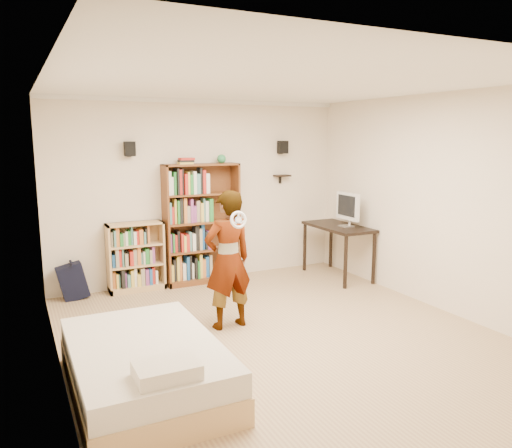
{
  "coord_description": "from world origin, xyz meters",
  "views": [
    {
      "loc": [
        -2.54,
        -4.55,
        2.17
      ],
      "look_at": [
        -0.01,
        0.6,
        1.16
      ],
      "focal_mm": 35.0,
      "sensor_mm": 36.0,
      "label": 1
    }
  ],
  "objects": [
    {
      "name": "tall_bookshelf",
      "position": [
        -0.05,
        2.34,
        0.89
      ],
      "size": [
        1.12,
        0.33,
        1.78
      ],
      "primitive_type": null,
      "color": "brown",
      "rests_on": "ground"
    },
    {
      "name": "speaker_right",
      "position": [
        1.35,
        2.4,
        2.0
      ],
      "size": [
        0.14,
        0.12,
        0.2
      ],
      "primitive_type": "cube",
      "color": "black",
      "rests_on": "room_shell"
    },
    {
      "name": "daybed",
      "position": [
        -1.63,
        -0.53,
        0.27
      ],
      "size": [
        1.2,
        1.85,
        0.55
      ],
      "primitive_type": null,
      "color": "silver",
      "rests_on": "ground"
    },
    {
      "name": "wii_wheel",
      "position": [
        -0.41,
        0.2,
        1.3
      ],
      "size": [
        0.19,
        0.07,
        0.19
      ],
      "primitive_type": "torus",
      "rotation": [
        1.36,
        0.0,
        0.0
      ],
      "color": "silver",
      "rests_on": "person"
    },
    {
      "name": "wall_shelf",
      "position": [
        1.35,
        2.41,
        1.55
      ],
      "size": [
        0.25,
        0.16,
        0.02
      ],
      "primitive_type": "cube",
      "color": "black",
      "rests_on": "room_shell"
    },
    {
      "name": "low_bookshelf",
      "position": [
        -1.04,
        2.35,
        0.49
      ],
      "size": [
        0.78,
        0.29,
        0.98
      ],
      "primitive_type": null,
      "color": "tan",
      "rests_on": "ground"
    },
    {
      "name": "person",
      "position": [
        -0.41,
        0.5,
        0.79
      ],
      "size": [
        0.61,
        0.43,
        1.59
      ],
      "primitive_type": "imported",
      "rotation": [
        0.0,
        0.0,
        3.24
      ],
      "color": "black",
      "rests_on": "ground"
    },
    {
      "name": "speaker_left",
      "position": [
        -1.05,
        2.4,
        2.0
      ],
      "size": [
        0.14,
        0.12,
        0.2
      ],
      "primitive_type": "cube",
      "color": "black",
      "rests_on": "room_shell"
    },
    {
      "name": "computer_desk",
      "position": [
        1.93,
        1.66,
        0.41
      ],
      "size": [
        0.6,
        1.2,
        0.82
      ],
      "primitive_type": null,
      "color": "black",
      "rests_on": "ground"
    },
    {
      "name": "crown_molding",
      "position": [
        0.0,
        0.0,
        2.67
      ],
      "size": [
        4.5,
        5.0,
        0.06
      ],
      "color": "white",
      "rests_on": "room_shell"
    },
    {
      "name": "room_shell",
      "position": [
        0.0,
        0.0,
        1.76
      ],
      "size": [
        4.52,
        5.02,
        2.71
      ],
      "color": "beige",
      "rests_on": "ground"
    },
    {
      "name": "imac",
      "position": [
        1.99,
        1.54,
        1.07
      ],
      "size": [
        0.18,
        0.53,
        0.52
      ],
      "primitive_type": null,
      "rotation": [
        0.0,
        0.0,
        0.15
      ],
      "color": "silver",
      "rests_on": "computer_desk"
    },
    {
      "name": "ground",
      "position": [
        0.0,
        0.0,
        0.0
      ],
      "size": [
        4.5,
        5.0,
        0.01
      ],
      "primitive_type": "cube",
      "color": "tan",
      "rests_on": "ground"
    },
    {
      "name": "navy_bag",
      "position": [
        -1.9,
        2.33,
        0.25
      ],
      "size": [
        0.38,
        0.25,
        0.5
      ],
      "primitive_type": null,
      "rotation": [
        0.0,
        0.0,
        0.03
      ],
      "color": "black",
      "rests_on": "ground"
    }
  ]
}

